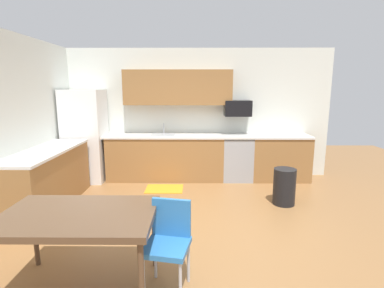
% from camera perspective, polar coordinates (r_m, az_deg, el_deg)
% --- Properties ---
extents(ground_plane, '(12.00, 12.00, 0.00)m').
position_cam_1_polar(ground_plane, '(4.16, -0.12, -16.36)').
color(ground_plane, olive).
extents(wall_back, '(5.80, 0.10, 2.70)m').
position_cam_1_polar(wall_back, '(6.37, 0.12, 5.90)').
color(wall_back, silver).
rests_on(wall_back, ground).
extents(cabinet_run_back, '(2.38, 0.60, 0.90)m').
position_cam_1_polar(cabinet_run_back, '(6.20, -5.11, -2.72)').
color(cabinet_run_back, olive).
rests_on(cabinet_run_back, ground).
extents(cabinet_run_back_right, '(1.17, 0.60, 0.90)m').
position_cam_1_polar(cabinet_run_back_right, '(6.42, 16.53, -2.66)').
color(cabinet_run_back_right, olive).
rests_on(cabinet_run_back_right, ground).
extents(cabinet_run_left, '(0.60, 2.00, 0.90)m').
position_cam_1_polar(cabinet_run_left, '(5.27, -26.06, -6.26)').
color(cabinet_run_left, olive).
rests_on(cabinet_run_left, ground).
extents(countertop_back, '(4.80, 0.64, 0.04)m').
position_cam_1_polar(countertop_back, '(6.07, 0.10, 1.57)').
color(countertop_back, silver).
rests_on(countertop_back, cabinet_run_back).
extents(countertop_left, '(0.64, 2.00, 0.04)m').
position_cam_1_polar(countertop_left, '(5.16, -26.49, -1.25)').
color(countertop_left, silver).
rests_on(countertop_left, cabinet_run_left).
extents(upper_cabinets_back, '(2.20, 0.34, 0.70)m').
position_cam_1_polar(upper_cabinets_back, '(6.13, -2.74, 10.84)').
color(upper_cabinets_back, olive).
extents(refrigerator, '(0.76, 0.70, 1.86)m').
position_cam_1_polar(refrigerator, '(6.39, -19.85, 1.47)').
color(refrigerator, white).
rests_on(refrigerator, ground).
extents(oven_range, '(0.60, 0.60, 0.91)m').
position_cam_1_polar(oven_range, '(6.23, 8.66, -2.68)').
color(oven_range, '#999BA0').
rests_on(oven_range, ground).
extents(microwave, '(0.54, 0.36, 0.32)m').
position_cam_1_polar(microwave, '(6.17, 8.80, 6.84)').
color(microwave, black).
extents(sink_basin, '(0.48, 0.40, 0.14)m').
position_cam_1_polar(sink_basin, '(6.12, -5.61, 1.20)').
color(sink_basin, '#A5A8AD').
rests_on(sink_basin, countertop_back).
extents(sink_faucet, '(0.02, 0.02, 0.24)m').
position_cam_1_polar(sink_faucet, '(6.27, -5.46, 2.92)').
color(sink_faucet, '#B2B5BA').
rests_on(sink_faucet, countertop_back).
extents(dining_table, '(1.40, 0.90, 0.78)m').
position_cam_1_polar(dining_table, '(2.98, -21.14, -13.42)').
color(dining_table, brown).
rests_on(dining_table, ground).
extents(chair_near_table, '(0.47, 0.47, 0.85)m').
position_cam_1_polar(chair_near_table, '(2.93, -4.54, -17.62)').
color(chair_near_table, '#2D72B7').
rests_on(chair_near_table, ground).
extents(trash_bin, '(0.36, 0.36, 0.60)m').
position_cam_1_polar(trash_bin, '(5.13, 17.39, -7.85)').
color(trash_bin, black).
rests_on(trash_bin, ground).
extents(floor_mat, '(0.70, 0.50, 0.01)m').
position_cam_1_polar(floor_mat, '(5.70, -5.35, -8.61)').
color(floor_mat, orange).
rests_on(floor_mat, ground).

